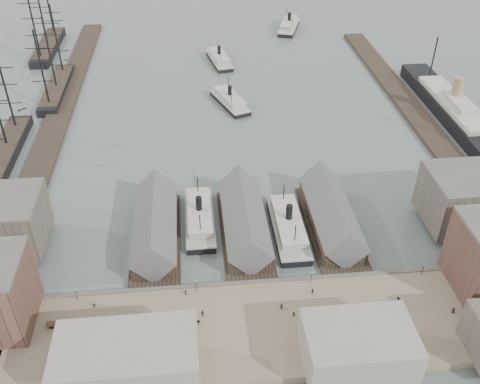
{
  "coord_description": "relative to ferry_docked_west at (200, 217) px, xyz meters",
  "views": [
    {
      "loc": [
        -13.31,
        -104.47,
        103.15
      ],
      "look_at": [
        0.0,
        30.0,
        6.0
      ],
      "focal_mm": 40.0,
      "sensor_mm": 36.0,
      "label": 1
    }
  ],
  "objects": [
    {
      "name": "pedestrian_8",
      "position": [
        48.49,
        -38.93,
        0.49
      ],
      "size": [
        1.1,
        1.01,
        1.81
      ],
      "primitive_type": "imported",
      "rotation": [
        0.0,
        0.0,
        5.6
      ],
      "color": "black",
      "rests_on": "quay"
    },
    {
      "name": "ferry_docked_west",
      "position": [
        0.0,
        0.0,
        0.0
      ],
      "size": [
        8.65,
        28.84,
        10.3
      ],
      "color": "black",
      "rests_on": "ground"
    },
    {
      "name": "ocean_steamer",
      "position": [
        105.0,
        58.67,
        1.32
      ],
      "size": [
        11.89,
        86.88,
        17.38
      ],
      "color": "black",
      "rests_on": "ground"
    },
    {
      "name": "pedestrian_1",
      "position": [
        -31.21,
        -41.36,
        0.42
      ],
      "size": [
        1.0,
        1.02,
        1.66
      ],
      "primitive_type": "imported",
      "rotation": [
        0.0,
        0.0,
        0.84
      ],
      "color": "black",
      "rests_on": "quay"
    },
    {
      "name": "ferry_shed_west",
      "position": [
        -13.0,
        -6.47,
        2.23
      ],
      "size": [
        14.0,
        42.0,
        12.6
      ],
      "color": "#2D231C",
      "rests_on": "ground"
    },
    {
      "name": "horse_cart_center",
      "position": [
        -3.13,
        -41.33,
        0.38
      ],
      "size": [
        4.9,
        1.76,
        1.52
      ],
      "rotation": [
        0.0,
        0.0,
        1.47
      ],
      "color": "black",
      "rests_on": "quay"
    },
    {
      "name": "pedestrian_5",
      "position": [
        21.51,
        -41.13,
        0.44
      ],
      "size": [
        0.74,
        0.64,
        1.7
      ],
      "primitive_type": "imported",
      "rotation": [
        0.0,
        0.0,
        5.93
      ],
      "color": "black",
      "rests_on": "quay"
    },
    {
      "name": "sailing_ship_mid",
      "position": [
        -59.72,
        98.78,
        0.03
      ],
      "size": [
        8.3,
        47.97,
        34.13
      ],
      "color": "black",
      "rests_on": "ground"
    },
    {
      "name": "warehouse_east_back",
      "position": [
        81.0,
        -8.34,
        7.09
      ],
      "size": [
        28.0,
        20.0,
        15.0
      ],
      "primitive_type": "cube",
      "color": "#60564C",
      "rests_on": "east_land"
    },
    {
      "name": "horse_cart_left",
      "position": [
        -34.88,
        -38.59,
        0.42
      ],
      "size": [
        4.69,
        1.57,
        1.67
      ],
      "rotation": [
        0.0,
        0.0,
        1.6
      ],
      "color": "black",
      "rests_on": "quay"
    },
    {
      "name": "ferry_open_mid",
      "position": [
        14.47,
        125.83,
        -0.24
      ],
      "size": [
        12.47,
        26.98,
        9.28
      ],
      "rotation": [
        0.0,
        0.0,
        0.19
      ],
      "color": "black",
      "rests_on": "ground"
    },
    {
      "name": "pedestrian_0",
      "position": [
        -27.44,
        -33.32,
        0.39
      ],
      "size": [
        0.69,
        0.59,
        1.6
      ],
      "primitive_type": "imported",
      "rotation": [
        0.0,
        0.0,
        3.46
      ],
      "color": "black",
      "rests_on": "quay"
    },
    {
      "name": "lamp_post_near_w",
      "position": [
        -2.0,
        -30.34,
        2.3
      ],
      "size": [
        0.44,
        0.44,
        3.92
      ],
      "color": "black",
      "rests_on": "quay"
    },
    {
      "name": "lamp_post_far_w",
      "position": [
        -32.0,
        -30.34,
        2.3
      ],
      "size": [
        0.44,
        0.44,
        3.92
      ],
      "color": "black",
      "rests_on": "quay"
    },
    {
      "name": "street_bldg_west",
      "position": [
        -17.0,
        -55.34,
        5.59
      ],
      "size": [
        30.0,
        16.0,
        12.0
      ],
      "primitive_type": "cube",
      "color": "gray",
      "rests_on": "quay"
    },
    {
      "name": "street_bldg_center",
      "position": [
        33.0,
        -55.34,
        4.59
      ],
      "size": [
        24.0,
        16.0,
        10.0
      ],
      "primitive_type": "cube",
      "color": "gray",
      "rests_on": "quay"
    },
    {
      "name": "pedestrian_4",
      "position": [
        18.92,
        -38.2,
        0.37
      ],
      "size": [
        0.77,
        0.5,
        1.56
      ],
      "primitive_type": "imported",
      "rotation": [
        0.0,
        0.0,
        3.14
      ],
      "color": "black",
      "rests_on": "quay"
    },
    {
      "name": "quay",
      "position": [
        13.0,
        -43.34,
        -1.41
      ],
      "size": [
        180.0,
        30.0,
        2.0
      ],
      "primitive_type": "cube",
      "color": "#837058",
      "rests_on": "ground"
    },
    {
      "name": "ground",
      "position": [
        13.0,
        -23.34,
        -2.41
      ],
      "size": [
        900.0,
        900.0,
        0.0
      ],
      "primitive_type": "plane",
      "color": "#54625D",
      "rests_on": "ground"
    },
    {
      "name": "pedestrian_6",
      "position": [
        27.67,
        -34.03,
        0.44
      ],
      "size": [
        1.05,
        1.02,
        1.7
      ],
      "primitive_type": "imported",
      "rotation": [
        0.0,
        0.0,
        2.48
      ],
      "color": "black",
      "rests_on": "quay"
    },
    {
      "name": "seawall",
      "position": [
        13.0,
        -28.54,
        -1.26
      ],
      "size": [
        180.0,
        1.2,
        2.3
      ],
      "primitive_type": "cube",
      "color": "#59544C",
      "rests_on": "ground"
    },
    {
      "name": "pedestrian_2",
      "position": [
        -4.66,
        -31.34,
        0.41
      ],
      "size": [
        0.99,
        1.22,
        1.65
      ],
      "primitive_type": "imported",
      "rotation": [
        0.0,
        0.0,
        1.16
      ],
      "color": "black",
      "rests_on": "quay"
    },
    {
      "name": "ferry_open_near",
      "position": [
        15.85,
        78.95,
        -0.23
      ],
      "size": [
        16.38,
        27.12,
        9.3
      ],
      "rotation": [
        0.0,
        0.0,
        0.36
      ],
      "color": "black",
      "rests_on": "ground"
    },
    {
      "name": "sailing_ship_near",
      "position": [
        -68.67,
        41.91,
        0.14
      ],
      "size": [
        8.45,
        58.19,
        34.72
      ],
      "color": "black",
      "rests_on": "ground"
    },
    {
      "name": "lamp_post_near_e",
      "position": [
        28.0,
        -30.34,
        2.3
      ],
      "size": [
        0.44,
        0.44,
        3.92
      ],
      "color": "black",
      "rests_on": "quay"
    },
    {
      "name": "west_wharf",
      "position": [
        -55.0,
        76.66,
        -1.61
      ],
      "size": [
        10.0,
        220.0,
        1.6
      ],
      "primitive_type": "cube",
      "color": "#2D231C",
      "rests_on": "ground"
    },
    {
      "name": "ferry_docked_east",
      "position": [
        26.0,
        -7.22,
        0.1
      ],
      "size": [
        9.03,
        30.09,
        10.74
      ],
      "color": "black",
      "rests_on": "ground"
    },
    {
      "name": "pedestrian_7",
      "position": [
        42.37,
        -48.45,
        0.48
      ],
      "size": [
        1.21,
        1.33,
        1.79
      ],
      "primitive_type": "imported",
      "rotation": [
        0.0,
        0.0,
        4.1
      ],
      "color": "black",
      "rests_on": "quay"
    },
    {
      "name": "sailing_ship_far",
      "position": [
        -73.4,
        151.66,
        0.3
      ],
      "size": [
        9.13,
        50.72,
        37.53
      ],
      "color": "black",
      "rests_on": "ground"
    },
    {
      "name": "east_wharf",
      "position": [
        91.0,
        66.66,
        -1.61
      ],
      "size": [
        10.0,
        180.0,
        1.6
      ],
      "primitive_type": "cube",
      "color": "#2D231C",
      "rests_on": "ground"
    },
    {
      "name": "horse_cart_right",
      "position": [
        28.02,
        -47.64,
        0.36
      ],
      "size": [
        4.59,
        1.65,
        1.5
      ],
      "rotation": [
        0.0,
        0.0,
        1.54
      ],
      "color": "black",
      "rests_on": "quay"
    },
    {
      "name": "pedestrian_10",
      "position": [
        -0.68,
        -38.56,
        0.44
      ],
      "size": [
        1.04,
        1.04,
        1.7
      ],
      "primitive_type": "imported",
      "rotation": [
        0.0,
        0.0,
        2.39
      ],
      "color": "black",
      "rests_on": "quay"
    },
    {
      "name": "lamp_post_far_e",
      "position": [
        58.0,
        -30.34,
        2.3
      ],
      "size": [
        0.44,
        0.44,
        3.92
      ],
      "color": "black",
      "rests_on": "quay"
    },
    {
      "name": "ferry_open_far",
      "position": [
        57.4,
        171.21,
        -0.01
      ],
      "size": [
        17.45,
        29.99,
        10.27
      ],
      "rotation": [
        0.0,
        0.0,
        -0.33
      ],
      "color": "black",
      "rests_on": "ground"
    },
    {
      "name": "ferry_shed_center",
      "position": [
        13.0,
        -6.47,
        2.23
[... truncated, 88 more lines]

